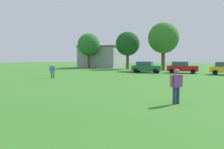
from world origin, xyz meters
TOP-DOWN VIEW (x-y plane):
  - ground_plane at (0.00, 30.00)m, footprint 160.00×160.00m
  - adult_bystander at (4.67, 12.35)m, footprint 0.57×0.68m
  - bystander_near_trees at (-9.63, 22.07)m, footprint 0.56×0.57m
  - parked_car_green_0 at (-2.39, 35.16)m, footprint 4.30×2.02m
  - parked_car_red_1 at (2.65, 36.29)m, footprint 4.30×2.02m
  - tree_far_left at (-17.73, 45.93)m, footprint 4.82×4.82m
  - tree_center at (-8.63, 45.03)m, footprint 4.74×4.74m
  - tree_far_right at (-1.26, 42.87)m, footprint 5.43×5.43m
  - house_left at (-17.00, 50.31)m, footprint 9.28×6.50m

SIDE VIEW (x-z plane):
  - ground_plane at x=0.00m, z-range 0.00..0.00m
  - parked_car_green_0 at x=-2.39m, z-range 0.02..1.70m
  - parked_car_red_1 at x=2.65m, z-range 0.02..1.70m
  - bystander_near_trees at x=-9.63m, z-range 0.15..1.71m
  - adult_bystander at x=4.67m, z-range 0.16..1.84m
  - house_left at x=-17.00m, z-range 0.01..4.96m
  - tree_center at x=-8.63m, z-range 1.29..8.67m
  - tree_far_left at x=-17.73m, z-range 1.32..8.83m
  - tree_far_right at x=-1.26m, z-range 1.48..9.95m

